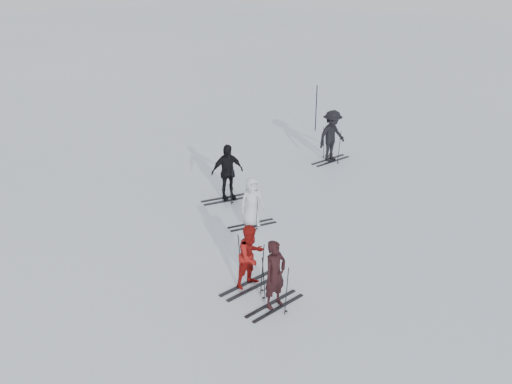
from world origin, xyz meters
TOP-DOWN VIEW (x-y plane):
  - ground at (0.00, 0.00)m, footprint 120.00×120.00m
  - skier_near_dark at (2.96, -2.30)m, footprint 0.50×0.67m
  - skier_red at (1.99, -1.92)m, footprint 0.75×0.89m
  - skier_grey at (0.03, 0.76)m, footprint 0.78×0.88m
  - skier_uphill_left at (-1.78, 1.83)m, footprint 0.94×1.19m
  - skier_uphill_far at (-0.86, 7.11)m, footprint 1.03×1.43m
  - skis_near_dark at (2.96, -2.30)m, footprint 1.79×1.16m
  - skis_red at (1.99, -1.92)m, footprint 1.98×1.30m
  - skis_grey at (0.03, 0.76)m, footprint 1.74×1.46m
  - skis_uphill_left at (-1.78, 1.83)m, footprint 2.06×1.73m
  - skis_uphill_far at (-0.86, 7.11)m, footprint 2.02×1.38m
  - piste_marker at (-3.42, 10.23)m, footprint 0.06×0.06m

SIDE VIEW (x-z plane):
  - ground at x=0.00m, z-range 0.00..0.00m
  - skis_grey at x=0.03m, z-range 0.00..1.12m
  - skis_near_dark at x=2.96m, z-range 0.00..1.21m
  - skis_uphill_left at x=-1.78m, z-range 0.00..1.33m
  - skis_red at x=1.99m, z-range 0.00..1.33m
  - skis_uphill_far at x=-0.86m, z-range 0.00..1.34m
  - skier_grey at x=0.03m, z-range 0.00..1.51m
  - skier_red at x=1.99m, z-range 0.00..1.61m
  - skier_near_dark at x=2.96m, z-range 0.00..1.67m
  - skier_uphill_left at x=-1.78m, z-range 0.00..1.88m
  - skier_uphill_far at x=-0.86m, z-range 0.00..1.99m
  - piste_marker at x=-3.42m, z-range 0.00..2.08m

